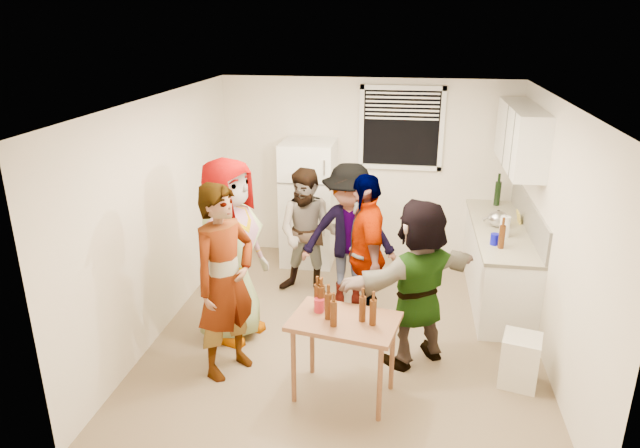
% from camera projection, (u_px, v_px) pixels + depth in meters
% --- Properties ---
extents(room, '(4.00, 4.50, 2.50)m').
position_uv_depth(room, '(346.00, 332.00, 6.22)').
color(room, white).
rests_on(room, ground).
extents(window, '(1.12, 0.10, 1.06)m').
position_uv_depth(window, '(401.00, 128.00, 7.58)').
color(window, white).
rests_on(window, room).
extents(refrigerator, '(0.70, 0.70, 1.70)m').
position_uv_depth(refrigerator, '(309.00, 203.00, 7.79)').
color(refrigerator, white).
rests_on(refrigerator, ground).
extents(counter_lower, '(0.60, 2.20, 0.86)m').
position_uv_depth(counter_lower, '(497.00, 264.00, 6.89)').
color(counter_lower, white).
rests_on(counter_lower, ground).
extents(countertop, '(0.64, 2.22, 0.04)m').
position_uv_depth(countertop, '(501.00, 229.00, 6.74)').
color(countertop, '#BFB89C').
rests_on(countertop, counter_lower).
extents(backsplash, '(0.03, 2.20, 0.36)m').
position_uv_depth(backsplash, '(529.00, 214.00, 6.63)').
color(backsplash, '#B6B2A7').
rests_on(backsplash, countertop).
extents(upper_cabinets, '(0.34, 1.60, 0.70)m').
position_uv_depth(upper_cabinets, '(521.00, 137.00, 6.54)').
color(upper_cabinets, white).
rests_on(upper_cabinets, room).
extents(kettle, '(0.30, 0.26, 0.22)m').
position_uv_depth(kettle, '(497.00, 226.00, 6.77)').
color(kettle, silver).
rests_on(kettle, countertop).
extents(paper_towel, '(0.11, 0.11, 0.24)m').
position_uv_depth(paper_towel, '(503.00, 237.00, 6.45)').
color(paper_towel, white).
rests_on(paper_towel, countertop).
extents(wine_bottle, '(0.08, 0.08, 0.32)m').
position_uv_depth(wine_bottle, '(496.00, 205.00, 7.54)').
color(wine_bottle, black).
rests_on(wine_bottle, countertop).
extents(beer_bottle_counter, '(0.07, 0.07, 0.26)m').
position_uv_depth(beer_bottle_counter, '(500.00, 248.00, 6.14)').
color(beer_bottle_counter, '#47230C').
rests_on(beer_bottle_counter, countertop).
extents(blue_cup, '(0.09, 0.09, 0.13)m').
position_uv_depth(blue_cup, '(494.00, 244.00, 6.23)').
color(blue_cup, '#0A0ABC').
rests_on(blue_cup, countertop).
extents(picture_frame, '(0.02, 0.17, 0.14)m').
position_uv_depth(picture_frame, '(519.00, 217.00, 6.87)').
color(picture_frame, gold).
rests_on(picture_frame, countertop).
extents(trash_bin, '(0.41, 0.41, 0.49)m').
position_uv_depth(trash_bin, '(520.00, 360.00, 5.28)').
color(trash_bin, silver).
rests_on(trash_bin, ground).
extents(serving_table, '(1.01, 0.77, 0.77)m').
position_uv_depth(serving_table, '(343.00, 394.00, 5.20)').
color(serving_table, brown).
rests_on(serving_table, ground).
extents(beer_bottle_table, '(0.06, 0.06, 0.24)m').
position_uv_depth(beer_bottle_table, '(328.00, 319.00, 4.95)').
color(beer_bottle_table, '#47230C').
rests_on(beer_bottle_table, serving_table).
extents(red_cup, '(0.09, 0.09, 0.12)m').
position_uv_depth(red_cup, '(319.00, 311.00, 5.07)').
color(red_cup, '#AD2231').
rests_on(red_cup, serving_table).
extents(guest_grey, '(2.17, 1.60, 0.62)m').
position_uv_depth(guest_grey, '(235.00, 333.00, 6.20)').
color(guest_grey, '#9B9B9B').
rests_on(guest_grey, ground).
extents(guest_stripe, '(1.97, 1.54, 0.45)m').
position_uv_depth(guest_stripe, '(231.00, 369.00, 5.58)').
color(guest_stripe, '#141933').
rests_on(guest_stripe, ground).
extents(guest_back_left, '(0.91, 1.65, 0.60)m').
position_uv_depth(guest_back_left, '(309.00, 292.00, 7.15)').
color(guest_back_left, brown).
rests_on(guest_back_left, ground).
extents(guest_back_right, '(1.28, 1.82, 0.63)m').
position_uv_depth(guest_back_right, '(348.00, 300.00, 6.93)').
color(guest_back_right, '#424247').
rests_on(guest_back_right, ground).
extents(guest_black, '(1.97, 1.46, 0.43)m').
position_uv_depth(guest_black, '(363.00, 326.00, 6.34)').
color(guest_black, black).
rests_on(guest_black, ground).
extents(guest_orange, '(2.27, 2.29, 0.50)m').
position_uv_depth(guest_orange, '(413.00, 359.00, 5.74)').
color(guest_orange, '#EA994B').
rests_on(guest_orange, ground).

